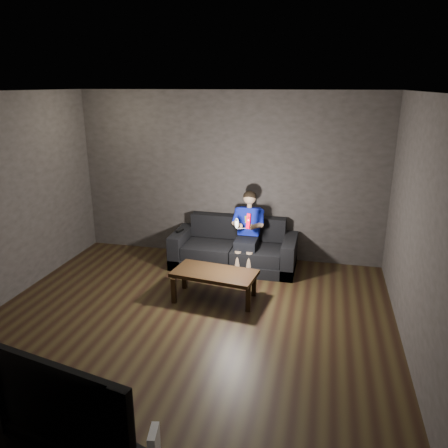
# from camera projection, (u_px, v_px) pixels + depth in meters

# --- Properties ---
(floor) EXTENTS (5.00, 5.00, 0.00)m
(floor) POSITION_uv_depth(u_px,v_px,m) (182.00, 330.00, 5.16)
(floor) COLOR black
(floor) RESTS_ON ground
(back_wall) EXTENTS (5.00, 0.04, 2.70)m
(back_wall) POSITION_uv_depth(u_px,v_px,m) (228.00, 177.00, 7.06)
(back_wall) COLOR #342F2C
(back_wall) RESTS_ON ground
(front_wall) EXTENTS (5.00, 0.04, 2.70)m
(front_wall) POSITION_uv_depth(u_px,v_px,m) (31.00, 353.00, 2.43)
(front_wall) COLOR #342F2C
(front_wall) RESTS_ON ground
(right_wall) EXTENTS (0.04, 5.00, 2.70)m
(right_wall) POSITION_uv_depth(u_px,v_px,m) (424.00, 240.00, 4.20)
(right_wall) COLOR #342F2C
(right_wall) RESTS_ON ground
(ceiling) EXTENTS (5.00, 5.00, 0.02)m
(ceiling) POSITION_uv_depth(u_px,v_px,m) (173.00, 92.00, 4.33)
(ceiling) COLOR silver
(ceiling) RESTS_ON back_wall
(sofa) EXTENTS (1.94, 0.84, 0.75)m
(sofa) POSITION_uv_depth(u_px,v_px,m) (234.00, 251.00, 6.93)
(sofa) COLOR black
(sofa) RESTS_ON floor
(child) EXTENTS (0.49, 0.60, 1.20)m
(child) POSITION_uv_depth(u_px,v_px,m) (248.00, 226.00, 6.71)
(child) COLOR black
(child) RESTS_ON sofa
(wii_remote_red) EXTENTS (0.07, 0.09, 0.22)m
(wii_remote_red) POSITION_uv_depth(u_px,v_px,m) (249.00, 221.00, 6.19)
(wii_remote_red) COLOR red
(wii_remote_red) RESTS_ON child
(nunchuk_white) EXTENTS (0.09, 0.11, 0.16)m
(nunchuk_white) POSITION_uv_depth(u_px,v_px,m) (237.00, 223.00, 6.25)
(nunchuk_white) COLOR silver
(nunchuk_white) RESTS_ON child
(wii_remote_black) EXTENTS (0.08, 0.17, 0.03)m
(wii_remote_black) POSITION_uv_depth(u_px,v_px,m) (180.00, 231.00, 6.96)
(wii_remote_black) COLOR black
(wii_remote_black) RESTS_ON sofa
(coffee_table) EXTENTS (1.16, 0.69, 0.40)m
(coffee_table) POSITION_uv_depth(u_px,v_px,m) (215.00, 275.00, 5.81)
(coffee_table) COLOR black
(coffee_table) RESTS_ON floor
(tv) EXTENTS (1.20, 0.40, 0.69)m
(tv) POSITION_uv_depth(u_px,v_px,m) (68.00, 398.00, 2.78)
(tv) COLOR black
(tv) RESTS_ON media_console
(wii_console) EXTENTS (0.08, 0.17, 0.21)m
(wii_console) POSITION_uv_depth(u_px,v_px,m) (154.00, 444.00, 2.73)
(wii_console) COLOR silver
(wii_console) RESTS_ON media_console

